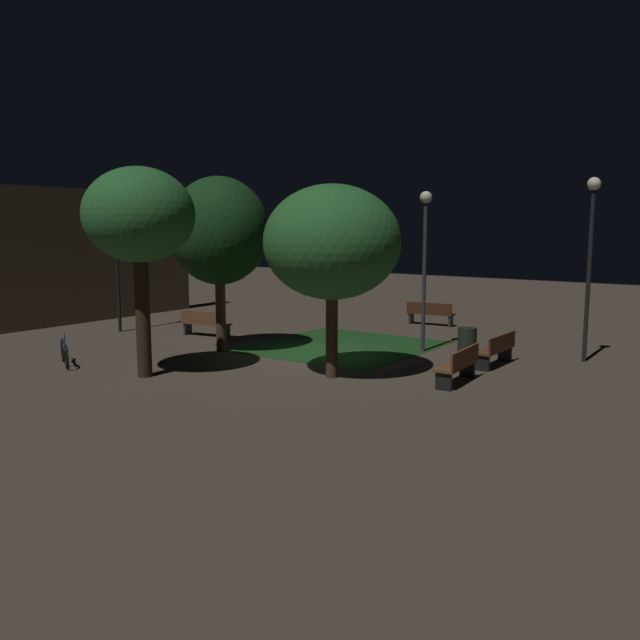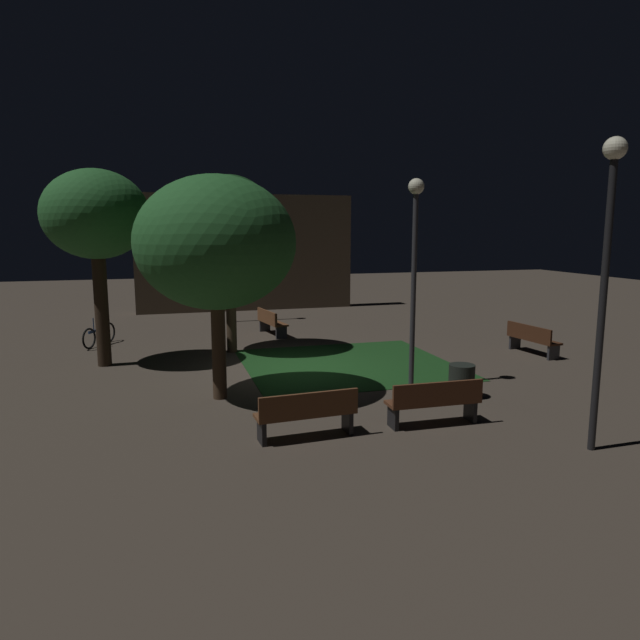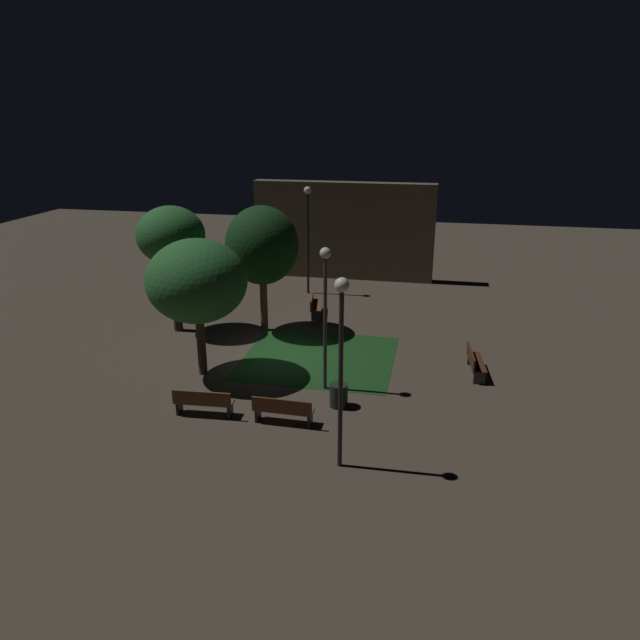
% 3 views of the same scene
% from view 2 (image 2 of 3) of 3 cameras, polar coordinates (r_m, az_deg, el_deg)
% --- Properties ---
extents(ground_plane, '(60.00, 60.00, 0.00)m').
position_cam_2_polar(ground_plane, '(15.01, -1.52, -4.96)').
color(ground_plane, '#473D33').
extents(grass_lawn, '(5.55, 5.26, 0.01)m').
position_cam_2_polar(grass_lawn, '(15.53, 2.82, -4.47)').
color(grass_lawn, '#194219').
rests_on(grass_lawn, ground).
extents(bench_back_row, '(1.83, 0.59, 0.88)m').
position_cam_2_polar(bench_back_row, '(10.02, -1.33, -9.35)').
color(bench_back_row, brown).
rests_on(bench_back_row, ground).
extents(bench_path_side, '(1.81, 0.51, 0.88)m').
position_cam_2_polar(bench_path_side, '(10.89, 11.51, -8.02)').
color(bench_path_side, brown).
rests_on(bench_path_side, ground).
extents(bench_front_left, '(0.65, 1.84, 0.88)m').
position_cam_2_polar(bench_front_left, '(17.77, 20.61, -1.74)').
color(bench_front_left, '#422314').
rests_on(bench_front_left, ground).
extents(bench_lawn_edge, '(0.77, 1.85, 0.88)m').
position_cam_2_polar(bench_lawn_edge, '(19.71, -5.00, -0.15)').
color(bench_lawn_edge, brown).
rests_on(bench_lawn_edge, ground).
extents(tree_near_wall, '(2.73, 2.73, 5.21)m').
position_cam_2_polar(tree_near_wall, '(16.05, -21.70, 9.69)').
color(tree_near_wall, '#2D2116').
rests_on(tree_near_wall, ground).
extents(tree_tall_center, '(2.96, 2.96, 5.22)m').
position_cam_2_polar(tree_tall_center, '(16.86, -9.17, 8.87)').
color(tree_tall_center, '#423021').
rests_on(tree_tall_center, ground).
extents(tree_left_canopy, '(3.39, 3.39, 4.79)m').
position_cam_2_polar(tree_left_canopy, '(12.15, -10.49, 7.62)').
color(tree_left_canopy, '#423021').
rests_on(tree_left_canopy, ground).
extents(lamp_post_path_center, '(0.36, 0.36, 5.08)m').
position_cam_2_polar(lamp_post_path_center, '(10.12, 27.02, 6.68)').
color(lamp_post_path_center, black).
rests_on(lamp_post_path_center, ground).
extents(lamp_post_near_wall, '(0.36, 0.36, 5.32)m').
position_cam_2_polar(lamp_post_near_wall, '(22.51, -9.35, 8.73)').
color(lamp_post_near_wall, black).
rests_on(lamp_post_near_wall, ground).
extents(lamp_post_plaza_west, '(0.36, 0.36, 4.78)m').
position_cam_2_polar(lamp_post_plaza_west, '(13.07, 9.53, 7.14)').
color(lamp_post_plaza_west, '#333338').
rests_on(lamp_post_plaza_west, ground).
extents(trash_bin, '(0.56, 0.56, 0.74)m').
position_cam_2_polar(trash_bin, '(12.80, 14.10, -6.02)').
color(trash_bin, black).
rests_on(trash_bin, ground).
extents(bicycle, '(0.87, 1.55, 0.93)m').
position_cam_2_polar(bicycle, '(19.21, -21.40, -1.42)').
color(bicycle, black).
rests_on(bicycle, ground).
extents(building_wall_backdrop, '(9.76, 0.80, 5.20)m').
position_cam_2_polar(building_wall_backdrop, '(25.98, -7.47, 6.75)').
color(building_wall_backdrop, brown).
rests_on(building_wall_backdrop, ground).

